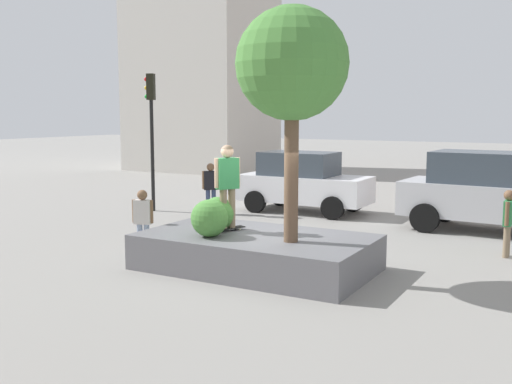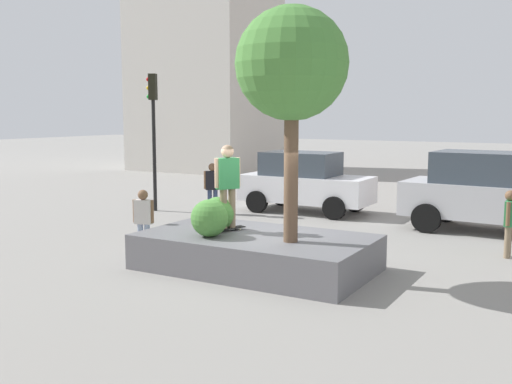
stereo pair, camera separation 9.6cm
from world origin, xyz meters
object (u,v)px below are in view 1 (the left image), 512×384
pedestrian_crossing (508,219)px  traffic_light_median (151,118)px  passerby_with_bag (143,217)px  plaza_tree (292,66)px  police_car (303,182)px  sedan_parked (489,192)px  planter_ledge (256,252)px  skateboarder (227,180)px  bystander_watching (211,185)px  skateboard (228,229)px

pedestrian_crossing → traffic_light_median: bearing=173.8°
passerby_with_bag → pedestrian_crossing: pedestrian_crossing is taller
plaza_tree → pedestrian_crossing: plaza_tree is taller
passerby_with_bag → police_car: bearing=84.9°
traffic_light_median → sedan_parked: bearing=9.2°
plaza_tree → police_car: size_ratio=1.06×
planter_ledge → skateboarder: bearing=176.5°
skateboarder → police_car: bearing=102.2°
planter_ledge → traffic_light_median: traffic_light_median is taller
skateboarder → plaza_tree: bearing=-9.9°
plaza_tree → pedestrian_crossing: (3.51, 3.98, -3.26)m
plaza_tree → bystander_watching: bearing=134.9°
pedestrian_crossing → planter_ledge: bearing=-139.9°
bystander_watching → pedestrian_crossing: size_ratio=1.07×
passerby_with_bag → pedestrian_crossing: bearing=27.6°
passerby_with_bag → plaza_tree: bearing=-1.9°
police_car → sedan_parked: bearing=-5.8°
sedan_parked → plaza_tree: bearing=-111.4°
plaza_tree → sedan_parked: 7.97m
police_car → skateboard: bearing=-77.8°
plaza_tree → pedestrian_crossing: size_ratio=2.95×
skateboarder → bystander_watching: 6.81m
skateboard → sedan_parked: sedan_parked is taller
skateboard → pedestrian_crossing: bearing=35.6°
police_car → plaza_tree: bearing=-66.8°
plaza_tree → skateboarder: (-1.65, 0.29, -2.31)m
skateboarder → bystander_watching: (-4.03, 5.41, -0.88)m
pedestrian_crossing → skateboarder: bearing=-144.4°
bystander_watching → passerby_with_bag: (1.83, -5.57, -0.08)m
sedan_parked → skateboard: bearing=-123.4°
police_car → traffic_light_median: bearing=-153.1°
plaza_tree → passerby_with_bag: plaza_tree is taller
traffic_light_median → pedestrian_crossing: traffic_light_median is taller
skateboarder → passerby_with_bag: (-2.21, -0.16, -0.96)m
plaza_tree → bystander_watching: (-5.68, 5.70, -3.19)m
bystander_watching → traffic_light_median: bearing=-165.8°
planter_ledge → passerby_with_bag: 2.97m
planter_ledge → pedestrian_crossing: size_ratio=3.09×
planter_ledge → bystander_watching: size_ratio=2.88×
traffic_light_median → pedestrian_crossing: size_ratio=2.95×
planter_ledge → skateboard: 0.84m
plaza_tree → traffic_light_median: (-7.67, 5.19, -1.05)m
skateboard → bystander_watching: (-4.03, 5.41, 0.16)m
plaza_tree → skateboarder: size_ratio=2.55×
plaza_tree → sedan_parked: (2.69, 6.86, -3.02)m
planter_ledge → passerby_with_bag: size_ratio=3.15×
police_car → sedan_parked: 5.92m
sedan_parked → pedestrian_crossing: (0.82, -2.88, -0.23)m
sedan_parked → pedestrian_crossing: sedan_parked is taller
plaza_tree → police_car: 8.70m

